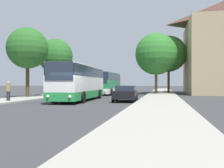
# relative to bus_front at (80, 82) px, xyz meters

# --- Properties ---
(ground_plane) EXTENTS (300.00, 300.00, 0.00)m
(ground_plane) POSITION_rel_bus_front_xyz_m (0.78, -4.84, -1.80)
(ground_plane) COLOR #38383A
(ground_plane) RESTS_ON ground
(sidewalk_right) EXTENTS (4.00, 120.00, 0.15)m
(sidewalk_right) POSITION_rel_bus_front_xyz_m (7.78, -4.84, -1.73)
(sidewalk_right) COLOR #A39E93
(sidewalk_right) RESTS_ON ground_plane
(bus_front) EXTENTS (3.10, 11.56, 3.37)m
(bus_front) POSITION_rel_bus_front_xyz_m (0.00, 0.00, 0.00)
(bus_front) COLOR #238942
(bus_front) RESTS_ON ground_plane
(bus_middle) EXTENTS (2.89, 10.41, 3.22)m
(bus_middle) POSITION_rel_bus_front_xyz_m (-0.29, 13.72, -0.07)
(bus_middle) COLOR silver
(bus_middle) RESTS_ON ground_plane
(parked_car_right_near) EXTENTS (2.31, 4.34, 1.46)m
(parked_car_right_near) POSITION_rel_bus_front_xyz_m (4.61, -0.63, -1.03)
(parked_car_right_near) COLOR black
(parked_car_right_near) RESTS_ON ground_plane
(pedestrian_waiting_far) EXTENTS (0.36, 0.36, 1.70)m
(pedestrian_waiting_far) POSITION_rel_bus_front_xyz_m (-5.35, -3.63, -0.79)
(pedestrian_waiting_far) COLOR #23232D
(pedestrian_waiting_far) RESTS_ON sidewalk_left
(tree_left_near) EXTENTS (4.67, 4.67, 7.56)m
(tree_left_near) POSITION_rel_bus_front_xyz_m (-6.34, 8.92, 3.56)
(tree_left_near) COLOR #513D23
(tree_left_near) RESTS_ON sidewalk_left
(tree_left_far) EXTENTS (4.64, 4.64, 7.84)m
(tree_left_far) POSITION_rel_bus_front_xyz_m (-7.07, 2.79, 3.85)
(tree_left_far) COLOR #47331E
(tree_left_far) RESTS_ON sidewalk_left
(tree_right_near) EXTENTS (6.29, 6.29, 9.10)m
(tree_right_near) POSITION_rel_bus_front_xyz_m (6.95, 15.59, 4.30)
(tree_right_near) COLOR brown
(tree_right_near) RESTS_ON sidewalk_right
(tree_right_mid) EXTENTS (6.15, 6.15, 9.65)m
(tree_right_mid) POSITION_rel_bus_front_xyz_m (8.92, 21.32, 4.91)
(tree_right_mid) COLOR #513D23
(tree_right_mid) RESTS_ON sidewalk_right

